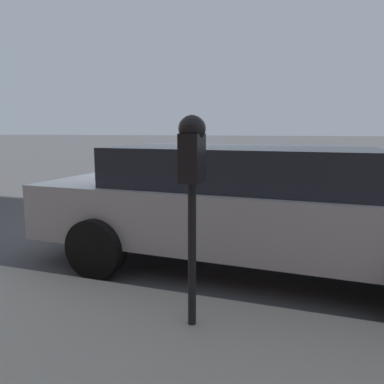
# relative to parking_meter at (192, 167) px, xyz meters

# --- Properties ---
(ground_plane) EXTENTS (220.00, 220.00, 0.00)m
(ground_plane) POSITION_rel_parking_meter_xyz_m (2.68, 0.86, -1.30)
(ground_plane) COLOR #424244
(parking_meter) EXTENTS (0.21, 0.19, 1.53)m
(parking_meter) POSITION_rel_parking_meter_xyz_m (0.00, 0.00, 0.00)
(parking_meter) COLOR black
(parking_meter) RESTS_ON sidewalk
(car_silver) EXTENTS (2.08, 5.03, 1.37)m
(car_silver) POSITION_rel_parking_meter_xyz_m (1.66, -0.16, -0.55)
(car_silver) COLOR #B7BABF
(car_silver) RESTS_ON ground_plane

